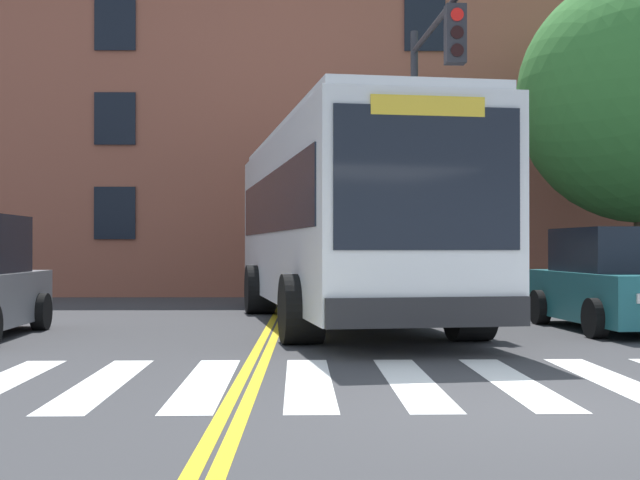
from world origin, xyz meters
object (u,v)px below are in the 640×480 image
object	(u,v)px
city_bus	(342,218)
car_teal_far_lane	(620,283)
traffic_light_overhead	(429,108)
car_white_behind_bus	(362,267)

from	to	relation	value
city_bus	car_teal_far_lane	bearing A→B (deg)	-17.75
city_bus	traffic_light_overhead	distance (m)	3.16
traffic_light_overhead	car_white_behind_bus	bearing A→B (deg)	96.77
traffic_light_overhead	car_teal_far_lane	bearing A→B (deg)	-46.88
city_bus	car_white_behind_bus	xyz separation A→B (m)	(0.87, 8.90, -1.08)
city_bus	traffic_light_overhead	xyz separation A→B (m)	(1.75, 1.48, 2.18)
car_white_behind_bus	traffic_light_overhead	size ratio (longest dim) A/B	0.67
car_white_behind_bus	traffic_light_overhead	xyz separation A→B (m)	(0.88, -7.42, 3.26)
city_bus	car_teal_far_lane	distance (m)	4.82
car_teal_far_lane	traffic_light_overhead	size ratio (longest dim) A/B	0.68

